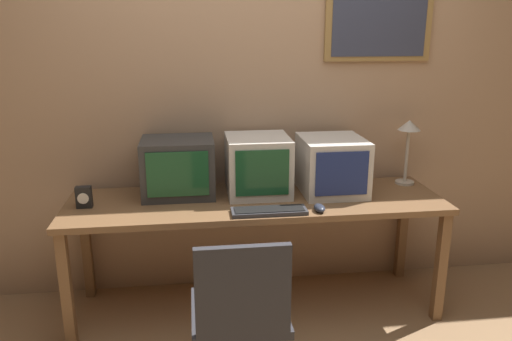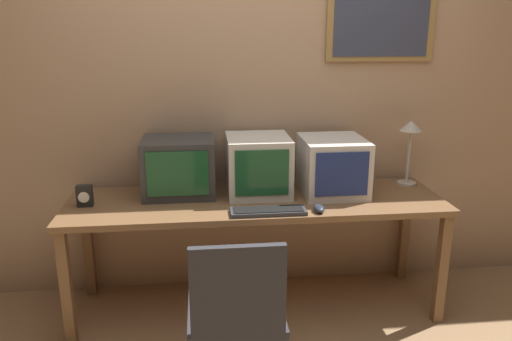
{
  "view_description": "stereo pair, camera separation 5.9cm",
  "coord_description": "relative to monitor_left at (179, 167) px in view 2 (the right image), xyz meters",
  "views": [
    {
      "loc": [
        -0.36,
        -1.92,
        1.69
      ],
      "look_at": [
        0.0,
        0.83,
        0.89
      ],
      "focal_mm": 35.0,
      "sensor_mm": 36.0,
      "label": 1
    },
    {
      "loc": [
        -0.3,
        -1.93,
        1.69
      ],
      "look_at": [
        0.0,
        0.83,
        0.89
      ],
      "focal_mm": 35.0,
      "sensor_mm": 36.0,
      "label": 2
    }
  ],
  "objects": [
    {
      "name": "desk",
      "position": [
        0.45,
        -0.14,
        -0.24
      ],
      "size": [
        2.2,
        0.65,
        0.71
      ],
      "color": "brown",
      "rests_on": "ground_plane"
    },
    {
      "name": "wall_back",
      "position": [
        0.46,
        0.23,
        0.42
      ],
      "size": [
        8.0,
        0.08,
        2.6
      ],
      "color": "tan",
      "rests_on": "ground_plane"
    },
    {
      "name": "monitor_right",
      "position": [
        0.92,
        -0.06,
        -0.0
      ],
      "size": [
        0.37,
        0.42,
        0.34
      ],
      "color": "beige",
      "rests_on": "desk"
    },
    {
      "name": "office_chair",
      "position": [
        0.27,
        -0.95,
        -0.51
      ],
      "size": [
        0.45,
        0.45,
        0.85
      ],
      "color": "black",
      "rests_on": "ground_plane"
    },
    {
      "name": "mouse_near_keyboard",
      "position": [
        0.77,
        -0.39,
        -0.15
      ],
      "size": [
        0.06,
        0.1,
        0.04
      ],
      "color": "#282D3D",
      "rests_on": "desk"
    },
    {
      "name": "keyboard_main",
      "position": [
        0.49,
        -0.38,
        -0.16
      ],
      "size": [
        0.41,
        0.13,
        0.03
      ],
      "color": "#333338",
      "rests_on": "desk"
    },
    {
      "name": "desk_clock",
      "position": [
        -0.52,
        -0.16,
        -0.11
      ],
      "size": [
        0.09,
        0.05,
        0.12
      ],
      "color": "black",
      "rests_on": "desk"
    },
    {
      "name": "desk_lamp",
      "position": [
        1.44,
        0.03,
        0.14
      ],
      "size": [
        0.14,
        0.14,
        0.42
      ],
      "color": "#B2A899",
      "rests_on": "desk"
    },
    {
      "name": "monitor_left",
      "position": [
        0.0,
        0.0,
        0.0
      ],
      "size": [
        0.42,
        0.35,
        0.34
      ],
      "color": "#333333",
      "rests_on": "desk"
    },
    {
      "name": "monitor_center",
      "position": [
        0.47,
        -0.03,
        0.0
      ],
      "size": [
        0.37,
        0.39,
        0.35
      ],
      "color": "beige",
      "rests_on": "desk"
    }
  ]
}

